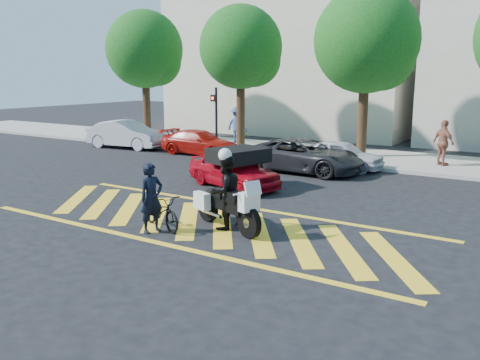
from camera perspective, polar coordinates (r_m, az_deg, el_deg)
The scene contains 19 objects.
ground at distance 13.40m, azimuth -3.80°, elevation -4.82°, with size 90.00×90.00×0.00m, color black.
sidewalk at distance 23.90m, azimuth 13.38°, elevation 2.47°, with size 60.00×5.00×0.15m, color #9E998E.
crosswalk at distance 13.42m, azimuth -3.94°, elevation -4.78°, with size 12.33×4.00×0.01m.
building_left at distance 35.03m, azimuth 6.03°, elevation 13.69°, with size 16.00×8.00×10.00m, color beige.
tree_far_left at distance 30.38m, azimuth -10.39°, elevation 13.94°, with size 4.40×4.40×7.41m.
tree_left at distance 26.43m, azimuth 0.39°, elevation 14.36°, with size 4.20×4.20×7.26m.
tree_center at distance 23.66m, azimuth 14.33°, elevation 14.54°, with size 4.60×4.60×7.56m.
signal_pole at distance 24.61m, azimuth -2.76°, elevation 7.36°, with size 0.28×0.43×3.20m.
officer_bike at distance 12.57m, azimuth -9.91°, elevation -2.01°, with size 0.63×0.41×1.73m, color black.
bicycle at distance 12.97m, azimuth -8.87°, elevation -3.47°, with size 0.59×1.69×0.89m, color black.
police_motorcycle at distance 12.74m, azimuth -1.54°, elevation -2.83°, with size 2.43×1.31×1.12m.
officer_moto at distance 12.66m, azimuth -1.66°, elevation -1.36°, with size 0.92×0.72×1.89m, color black.
red_convertible at distance 17.39m, azimuth -0.73°, elevation 1.23°, with size 1.50×3.72×1.27m, color #A90715.
parked_far_left at distance 27.37m, azimuth -12.61°, elevation 5.02°, with size 1.52×4.37×1.44m, color #A3A5AA.
parked_left at distance 24.65m, azimuth -4.52°, elevation 4.22°, with size 1.63×4.02×1.17m, color #AA100A.
parked_mid_left at distance 20.29m, azimuth 7.15°, elevation 2.75°, with size 2.20×4.77×1.32m, color black.
parked_mid_right at distance 21.18m, azimuth 11.30°, elevation 2.80°, with size 1.40×3.48×1.18m, color silver.
pedestrian_left at distance 27.69m, azimuth -0.33°, elevation 6.21°, with size 1.25×0.72×1.94m, color #2E4980.
pedestrian_right at distance 22.30m, azimuth 21.88°, elevation 3.91°, with size 1.10×0.46×1.87m, color #A06048.
Camera 1 is at (7.59, -10.35, 3.84)m, focal length 38.00 mm.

